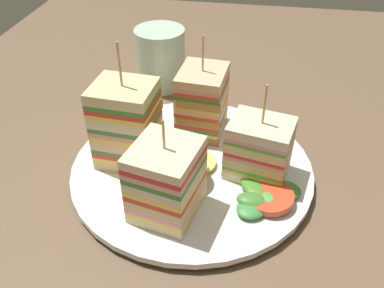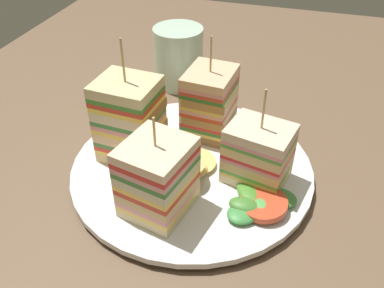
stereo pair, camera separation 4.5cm
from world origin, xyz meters
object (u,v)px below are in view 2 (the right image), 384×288
object	(u,v)px
sandwich_wedge_2	(211,103)
sandwich_wedge_3	(129,121)
sandwich_wedge_1	(258,152)
drinking_glass	(179,60)
plate	(192,168)
chip_pile	(185,166)
sandwich_wedge_0	(158,178)

from	to	relation	value
sandwich_wedge_2	sandwich_wedge_3	xyz separation A→B (cm)	(-7.44, 7.42, 0.68)
sandwich_wedge_1	drinking_glass	world-z (taller)	sandwich_wedge_1
plate	sandwich_wedge_3	xyz separation A→B (cm)	(-0.20, 7.24, 5.28)
plate	drinking_glass	xyz separation A→B (cm)	(19.97, 8.19, 3.07)
sandwich_wedge_2	chip_pile	world-z (taller)	sandwich_wedge_2
sandwich_wedge_2	sandwich_wedge_3	distance (cm)	10.53
sandwich_wedge_2	plate	bearing A→B (deg)	3.46
sandwich_wedge_3	chip_pile	distance (cm)	8.01
drinking_glass	plate	bearing A→B (deg)	-157.70
sandwich_wedge_1	drinking_glass	distance (cm)	25.06
chip_pile	sandwich_wedge_1	bearing A→B (deg)	-74.11
plate	chip_pile	xyz separation A→B (cm)	(-1.89, 0.22, 1.81)
sandwich_wedge_3	sandwich_wedge_1	bearing A→B (deg)	5.99
sandwich_wedge_3	drinking_glass	bearing A→B (deg)	97.01
plate	sandwich_wedge_2	bearing A→B (deg)	-1.44
sandwich_wedge_1	sandwich_wedge_3	world-z (taller)	sandwich_wedge_3
chip_pile	drinking_glass	xyz separation A→B (cm)	(21.86, 7.97, 1.26)
sandwich_wedge_3	chip_pile	world-z (taller)	sandwich_wedge_3
drinking_glass	sandwich_wedge_3	bearing A→B (deg)	-177.29
sandwich_wedge_2	chip_pile	bearing A→B (deg)	2.37
plate	sandwich_wedge_0	xyz separation A→B (cm)	(-7.12, 1.29, 4.37)
plate	sandwich_wedge_1	size ratio (longest dim) A/B	2.46
sandwich_wedge_1	sandwich_wedge_2	bearing A→B (deg)	-32.36
sandwich_wedge_3	sandwich_wedge_2	bearing A→B (deg)	49.38
plate	sandwich_wedge_0	distance (cm)	8.45
sandwich_wedge_3	plate	bearing A→B (deg)	5.90
sandwich_wedge_0	sandwich_wedge_1	world-z (taller)	sandwich_wedge_1
sandwich_wedge_0	sandwich_wedge_3	distance (cm)	9.17
sandwich_wedge_0	drinking_glass	xyz separation A→B (cm)	(27.09, 6.90, -1.30)
sandwich_wedge_2	drinking_glass	distance (cm)	15.32
sandwich_wedge_2	drinking_glass	size ratio (longest dim) A/B	1.41
sandwich_wedge_0	sandwich_wedge_2	distance (cm)	14.44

